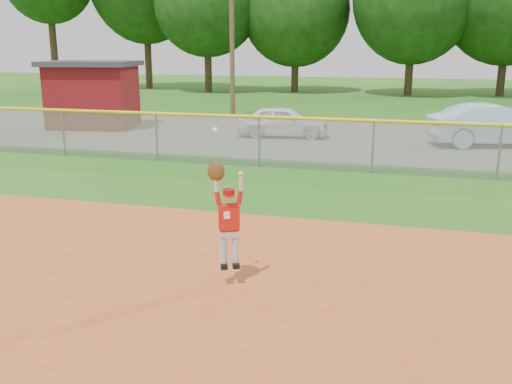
% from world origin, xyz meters
% --- Properties ---
extents(ground, '(120.00, 120.00, 0.00)m').
position_xyz_m(ground, '(0.00, 0.00, 0.00)').
color(ground, '#265D15').
rests_on(ground, ground).
extents(parking_strip, '(44.00, 10.00, 0.03)m').
position_xyz_m(parking_strip, '(0.00, 16.00, 0.01)').
color(parking_strip, slate).
rests_on(parking_strip, ground).
extents(car_white_a, '(3.72, 1.86, 1.22)m').
position_xyz_m(car_white_a, '(-3.88, 15.62, 0.64)').
color(car_white_a, white).
rests_on(car_white_a, parking_strip).
extents(car_blue, '(4.80, 2.79, 1.50)m').
position_xyz_m(car_blue, '(3.88, 15.61, 0.78)').
color(car_blue, '#92C0DA').
rests_on(car_blue, parking_strip).
extents(utility_shed, '(4.32, 3.62, 2.89)m').
position_xyz_m(utility_shed, '(-12.51, 16.10, 1.47)').
color(utility_shed, '#5B0D0F').
rests_on(utility_shed, ground).
extents(outfield_fence, '(40.06, 0.10, 1.55)m').
position_xyz_m(outfield_fence, '(0.00, 10.00, 0.88)').
color(outfield_fence, gray).
rests_on(outfield_fence, ground).
extents(power_lines, '(19.40, 0.24, 9.00)m').
position_xyz_m(power_lines, '(1.00, 22.00, 4.68)').
color(power_lines, '#4C3823').
rests_on(power_lines, ground).
extents(ballplayer, '(0.53, 0.32, 2.12)m').
position_xyz_m(ballplayer, '(-1.50, 1.41, 1.12)').
color(ballplayer, silver).
rests_on(ballplayer, ground).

